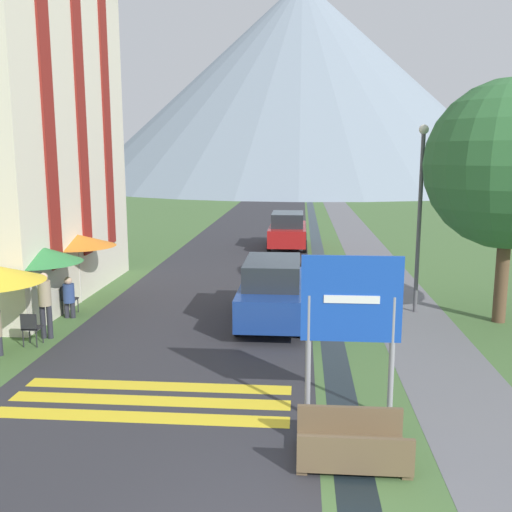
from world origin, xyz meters
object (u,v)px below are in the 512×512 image
object	(u,v)px
cafe_chair_far_right	(62,296)
streetlamp	(420,204)
parked_car_near	(273,290)
road_sign	(351,314)
parked_car_far	(288,230)
person_seated_far	(69,295)
cafe_umbrella_rear_orange	(78,240)
cafe_chair_far_left	(69,298)
cafe_chair_near_left	(31,326)
footbridge	(352,447)
tree_by_path	(510,165)
cafe_umbrella_middle_green	(39,254)
person_standing_terrace	(45,301)

from	to	relation	value
cafe_chair_far_right	streetlamp	distance (m)	10.92
parked_car_near	road_sign	bearing A→B (deg)	-74.10
parked_car_far	person_seated_far	world-z (taller)	parked_car_far
cafe_umbrella_rear_orange	person_seated_far	world-z (taller)	cafe_umbrella_rear_orange
parked_car_far	streetlamp	distance (m)	12.51
parked_car_near	cafe_chair_far_left	bearing A→B (deg)	177.67
cafe_chair_near_left	cafe_umbrella_rear_orange	bearing A→B (deg)	111.28
parked_car_far	footbridge	bearing A→B (deg)	-85.76
tree_by_path	footbridge	bearing A→B (deg)	-121.39
footbridge	cafe_chair_near_left	xyz separation A→B (m)	(-7.44, 4.77, 0.29)
footbridge	cafe_chair_far_left	distance (m)	10.78
footbridge	cafe_chair_far_right	xyz separation A→B (m)	(-7.89, 7.73, 0.29)
footbridge	road_sign	bearing A→B (deg)	87.57
cafe_chair_near_left	person_seated_far	bearing A→B (deg)	106.92
road_sign	cafe_umbrella_middle_green	xyz separation A→B (m)	(-8.06, 5.11, 0.05)
cafe_chair_far_right	person_standing_terrace	distance (m)	2.44
person_standing_terrace	streetlamp	xyz separation A→B (m)	(9.96, 3.32, 2.25)
streetlamp	footbridge	bearing A→B (deg)	-106.76
parked_car_near	person_seated_far	xyz separation A→B (m)	(-5.89, -0.08, -0.24)
footbridge	parked_car_far	distance (m)	20.37
footbridge	person_standing_terrace	size ratio (longest dim) A/B	0.99
cafe_chair_near_left	tree_by_path	size ratio (longest dim) A/B	0.13
streetlamp	cafe_chair_far_left	bearing A→B (deg)	-173.66
person_seated_far	streetlamp	world-z (taller)	streetlamp
parked_car_near	streetlamp	xyz separation A→B (m)	(4.23, 1.39, 2.34)
tree_by_path	streetlamp	bearing A→B (deg)	157.98
cafe_chair_near_left	cafe_umbrella_middle_green	distance (m)	2.42
cafe_chair_near_left	person_standing_terrace	world-z (taller)	person_standing_terrace
road_sign	streetlamp	world-z (taller)	streetlamp
person_standing_terrace	person_seated_far	size ratio (longest dim) A/B	1.42
cafe_umbrella_middle_green	person_standing_terrace	distance (m)	1.69
tree_by_path	cafe_umbrella_middle_green	bearing A→B (deg)	-174.47
cafe_chair_far_left	person_seated_far	world-z (taller)	person_seated_far
person_seated_far	tree_by_path	world-z (taller)	tree_by_path
cafe_chair_near_left	cafe_umbrella_rear_orange	size ratio (longest dim) A/B	0.36
cafe_chair_near_left	tree_by_path	xyz separation A→B (m)	(12.23, 3.08, 3.89)
footbridge	streetlamp	size ratio (longest dim) A/B	0.31
road_sign	cafe_chair_near_left	size ratio (longest dim) A/B	3.49
cafe_umbrella_rear_orange	person_seated_far	bearing A→B (deg)	-78.36
cafe_chair_near_left	cafe_chair_far_left	bearing A→B (deg)	109.91
cafe_chair_far_right	cafe_chair_near_left	bearing A→B (deg)	-97.53
person_seated_far	person_standing_terrace	bearing A→B (deg)	-85.22
footbridge	cafe_chair_far_right	size ratio (longest dim) A/B	2.00
parked_car_near	cafe_chair_far_right	size ratio (longest dim) A/B	5.31
cafe_chair_far_right	tree_by_path	distance (m)	13.27
cafe_chair_far_right	streetlamp	world-z (taller)	streetlamp
road_sign	cafe_chair_far_right	bearing A→B (deg)	141.95
parked_car_far	cafe_umbrella_rear_orange	distance (m)	13.00
road_sign	person_seated_far	bearing A→B (deg)	142.69
person_seated_far	road_sign	bearing A→B (deg)	-37.31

